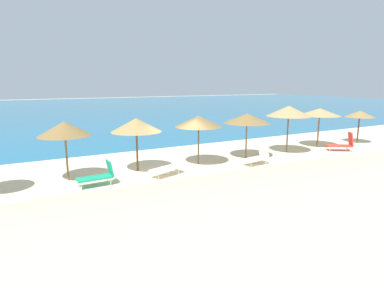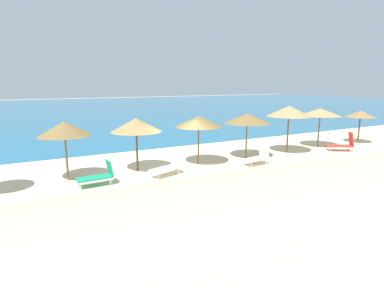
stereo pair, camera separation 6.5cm
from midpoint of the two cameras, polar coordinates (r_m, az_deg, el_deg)
name	(u,v)px [view 2 (the right image)]	position (r m, az deg, el deg)	size (l,w,h in m)	color
ground_plane	(185,175)	(14.92, -1.15, -5.61)	(160.00, 160.00, 0.00)	beige
sea_water	(69,109)	(55.43, -21.42, 5.88)	(160.00, 71.84, 0.01)	#1E6B93
beach_umbrella_3	(64,129)	(14.69, -21.99, 2.59)	(2.26, 2.26, 2.64)	brown
beach_umbrella_4	(136,125)	(15.37, -9.96, 3.41)	(2.44, 2.44, 2.61)	brown
beach_umbrella_5	(199,121)	(16.43, 1.31, 4.13)	(2.47, 2.47, 2.59)	brown
beach_umbrella_6	(247,118)	(18.11, 10.05, 4.58)	(2.61, 2.61, 2.57)	brown
beach_umbrella_7	(289,111)	(20.09, 17.26, 5.71)	(2.68, 2.68, 2.90)	brown
beach_umbrella_8	(320,112)	(22.66, 22.27, 5.36)	(2.67, 2.67, 2.60)	brown
beach_umbrella_9	(361,114)	(25.34, 28.27, 4.80)	(2.02, 2.02, 2.34)	brown
lounge_chair_0	(168,166)	(14.78, -4.26, -3.95)	(1.65, 1.10, 1.10)	white
lounge_chair_1	(343,144)	(22.12, 25.78, 0.06)	(1.62, 1.38, 1.22)	red
lounge_chair_2	(99,175)	(13.89, -16.42, -5.41)	(1.51, 0.71, 1.03)	#199972
lounge_chair_3	(258,157)	(17.04, 11.90, -2.25)	(1.51, 0.81, 1.01)	white
beach_ball	(202,185)	(13.07, 2.05, -7.39)	(0.29, 0.29, 0.29)	yellow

